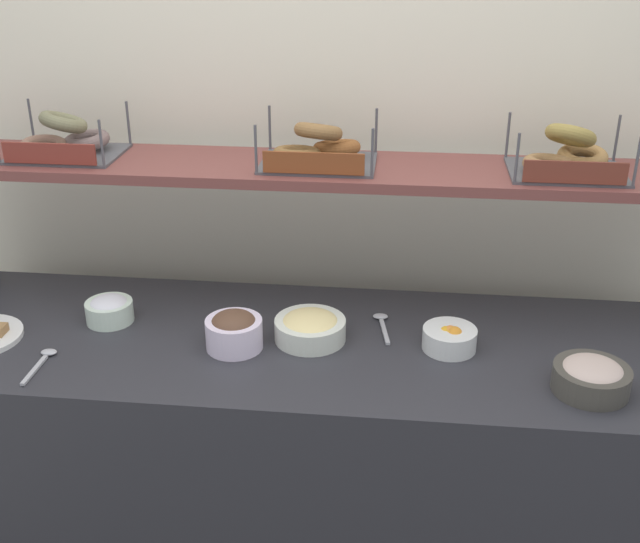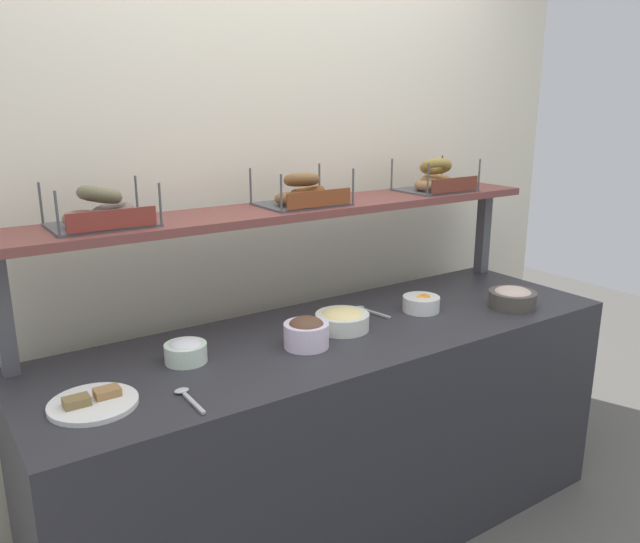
{
  "view_description": "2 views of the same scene",
  "coord_description": "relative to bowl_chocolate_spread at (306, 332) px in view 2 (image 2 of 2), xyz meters",
  "views": [
    {
      "loc": [
        0.26,
        -1.92,
        1.96
      ],
      "look_at": [
        0.05,
        0.01,
        1.06
      ],
      "focal_mm": 44.59,
      "sensor_mm": 36.0,
      "label": 1
    },
    {
      "loc": [
        -1.27,
        -1.76,
        1.68
      ],
      "look_at": [
        -0.02,
        0.08,
        1.06
      ],
      "focal_mm": 35.34,
      "sensor_mm": 36.0,
      "label": 2
    }
  ],
  "objects": [
    {
      "name": "serving_plate_white",
      "position": [
        -0.73,
        -0.03,
        -0.04
      ],
      "size": [
        0.25,
        0.25,
        0.04
      ],
      "color": "white",
      "rests_on": "deli_counter"
    },
    {
      "name": "bagel_basket_cinnamon_raisin",
      "position": [
        0.19,
        0.33,
        0.42
      ],
      "size": [
        0.33,
        0.26,
        0.14
      ],
      "color": "#4C4C51",
      "rests_on": "upper_shelf"
    },
    {
      "name": "bagel_basket_everything",
      "position": [
        0.89,
        0.32,
        0.43
      ],
      "size": [
        0.32,
        0.24,
        0.15
      ],
      "color": "#4C4C51",
      "rests_on": "upper_shelf"
    },
    {
      "name": "upper_shelf",
      "position": [
        0.18,
        0.33,
        0.36
      ],
      "size": [
        2.2,
        0.32,
        0.03
      ],
      "primitive_type": "cube",
      "color": "brown",
      "rests_on": "shelf_riser_left"
    },
    {
      "name": "back_wall",
      "position": [
        0.18,
        0.61,
        0.3
      ],
      "size": [
        3.44,
        0.06,
        2.4
      ],
      "primitive_type": "cube",
      "color": "silver",
      "rests_on": "ground_plane"
    },
    {
      "name": "bowl_egg_salad",
      "position": [
        0.2,
        0.07,
        -0.01
      ],
      "size": [
        0.2,
        0.2,
        0.08
      ],
      "color": "white",
      "rests_on": "deli_counter"
    },
    {
      "name": "bowl_chocolate_spread",
      "position": [
        0.0,
        0.0,
        0.0
      ],
      "size": [
        0.16,
        0.16,
        0.11
      ],
      "color": "white",
      "rests_on": "deli_counter"
    },
    {
      "name": "shelf_riser_right",
      "position": [
        1.24,
        0.33,
        0.15
      ],
      "size": [
        0.05,
        0.05,
        0.4
      ],
      "primitive_type": "cube",
      "color": "#4C4C51",
      "rests_on": "deli_counter"
    },
    {
      "name": "bowl_cream_cheese",
      "position": [
        -0.39,
        0.11,
        -0.01
      ],
      "size": [
        0.14,
        0.14,
        0.08
      ],
      "color": "white",
      "rests_on": "deli_counter"
    },
    {
      "name": "bowl_tuna_salad",
      "position": [
        0.93,
        -0.11,
        -0.01
      ],
      "size": [
        0.19,
        0.19,
        0.08
      ],
      "color": "#47443C",
      "rests_on": "deli_counter"
    },
    {
      "name": "ground_plane",
      "position": [
        0.18,
        0.06,
        -0.9
      ],
      "size": [
        8.0,
        8.0,
        0.0
      ],
      "primitive_type": "plane",
      "color": "#595651"
    },
    {
      "name": "shelf_riser_left",
      "position": [
        -0.88,
        0.33,
        0.15
      ],
      "size": [
        0.05,
        0.05,
        0.4
      ],
      "primitive_type": "cube",
      "color": "#4C4C51",
      "rests_on": "deli_counter"
    },
    {
      "name": "serving_spoon_near_plate",
      "position": [
        -0.49,
        -0.13,
        -0.05
      ],
      "size": [
        0.04,
        0.18,
        0.01
      ],
      "color": "#B7B7BC",
      "rests_on": "deli_counter"
    },
    {
      "name": "serving_spoon_by_edge",
      "position": [
        0.4,
        0.17,
        -0.05
      ],
      "size": [
        0.06,
        0.17,
        0.01
      ],
      "color": "#B7B7BC",
      "rests_on": "deli_counter"
    },
    {
      "name": "bowl_fruit_salad",
      "position": [
        0.59,
        0.05,
        -0.02
      ],
      "size": [
        0.15,
        0.15,
        0.07
      ],
      "color": "white",
      "rests_on": "deli_counter"
    },
    {
      "name": "bagel_basket_poppy",
      "position": [
        -0.56,
        0.34,
        0.42
      ],
      "size": [
        0.32,
        0.25,
        0.14
      ],
      "color": "#4C4C51",
      "rests_on": "upper_shelf"
    },
    {
      "name": "deli_counter",
      "position": [
        0.18,
        0.06,
        -0.48
      ],
      "size": [
        2.24,
        0.7,
        0.85
      ],
      "primitive_type": "cube",
      "color": "#2D2D33",
      "rests_on": "ground_plane"
    }
  ]
}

